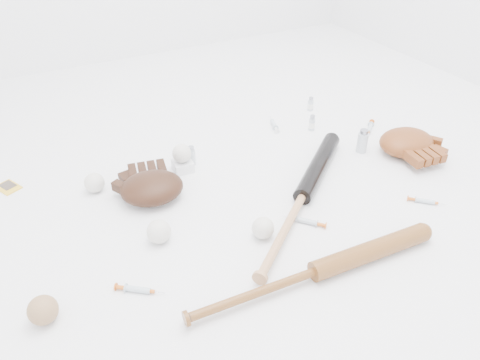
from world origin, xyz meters
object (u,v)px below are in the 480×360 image
glove_dark (152,187)px  bat_wood (316,271)px  bat_dark (302,196)px  pedestal (183,166)px

glove_dark → bat_wood: bearing=-53.4°
bat_dark → bat_wood: bearing=-157.3°
bat_dark → bat_wood: (-0.16, -0.30, -0.00)m
glove_dark → pedestal: glove_dark is taller
bat_dark → pedestal: size_ratio=12.24×
bat_dark → pedestal: bat_dark is taller
bat_dark → pedestal: bearing=87.2°
glove_dark → pedestal: 0.19m
bat_dark → bat_wood: bat_dark is taller
glove_dark → pedestal: bearing=46.8°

